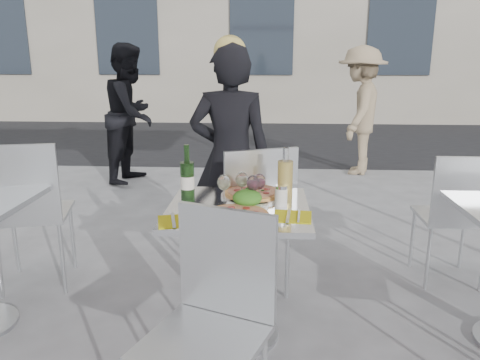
# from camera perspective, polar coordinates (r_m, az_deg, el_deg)

# --- Properties ---
(ground) EXTENTS (80.00, 80.00, 0.00)m
(ground) POSITION_cam_1_polar(r_m,az_deg,el_deg) (2.73, -0.19, -18.36)
(ground) COLOR slate
(street_asphalt) EXTENTS (24.00, 5.00, 0.00)m
(street_asphalt) POSITION_cam_1_polar(r_m,az_deg,el_deg) (8.91, 2.34, 5.16)
(street_asphalt) COLOR black
(street_asphalt) RESTS_ON ground
(main_table) EXTENTS (0.72, 0.72, 0.75)m
(main_table) POSITION_cam_1_polar(r_m,az_deg,el_deg) (2.48, -0.20, -7.86)
(main_table) COLOR #B7BABF
(main_table) RESTS_ON ground
(chair_far) EXTENTS (0.58, 0.59, 0.98)m
(chair_far) POSITION_cam_1_polar(r_m,az_deg,el_deg) (2.88, 1.75, -3.66)
(chair_far) COLOR silver
(chair_far) RESTS_ON ground
(chair_near) EXTENTS (0.55, 0.56, 0.93)m
(chair_near) POSITION_cam_1_polar(r_m,az_deg,el_deg) (1.87, -3.19, -15.52)
(chair_near) COLOR silver
(chair_near) RESTS_ON ground
(side_chair_lfar) EXTENTS (0.55, 0.56, 0.99)m
(side_chair_lfar) POSITION_cam_1_polar(r_m,az_deg,el_deg) (3.25, -24.46, -2.73)
(side_chair_lfar) COLOR silver
(side_chair_lfar) RESTS_ON ground
(side_chair_rfar) EXTENTS (0.41, 0.43, 0.91)m
(side_chair_rfar) POSITION_cam_1_polar(r_m,az_deg,el_deg) (3.35, 24.91, -3.23)
(side_chair_rfar) COLOR silver
(side_chair_rfar) RESTS_ON ground
(woman_diner) EXTENTS (0.58, 0.38, 1.59)m
(woman_diner) POSITION_cam_1_polar(r_m,az_deg,el_deg) (3.32, -1.18, 2.60)
(woman_diner) COLOR black
(woman_diner) RESTS_ON ground
(pedestrian_a) EXTENTS (0.75, 0.89, 1.65)m
(pedestrian_a) POSITION_cam_1_polar(r_m,az_deg,el_deg) (5.84, -13.13, 7.86)
(pedestrian_a) COLOR black
(pedestrian_a) RESTS_ON ground
(pedestrian_b) EXTENTS (0.91, 1.19, 1.64)m
(pedestrian_b) POSITION_cam_1_polar(r_m,az_deg,el_deg) (6.28, 14.40, 8.17)
(pedestrian_b) COLOR #988262
(pedestrian_b) RESTS_ON ground
(pizza_near) EXTENTS (0.31, 0.31, 0.02)m
(pizza_near) POSITION_cam_1_polar(r_m,az_deg,el_deg) (2.24, -0.44, -4.32)
(pizza_near) COLOR #E8A75A
(pizza_near) RESTS_ON main_table
(pizza_far) EXTENTS (0.35, 0.35, 0.03)m
(pizza_far) POSITION_cam_1_polar(r_m,az_deg,el_deg) (2.56, 1.54, -1.70)
(pizza_far) COLOR white
(pizza_far) RESTS_ON main_table
(salad_plate) EXTENTS (0.22, 0.22, 0.09)m
(salad_plate) POSITION_cam_1_polar(r_m,az_deg,el_deg) (2.40, 0.91, -2.38)
(salad_plate) COLOR white
(salad_plate) RESTS_ON main_table
(wine_bottle) EXTENTS (0.07, 0.08, 0.29)m
(wine_bottle) POSITION_cam_1_polar(r_m,az_deg,el_deg) (2.52, -6.44, 0.24)
(wine_bottle) COLOR #2A5A21
(wine_bottle) RESTS_ON main_table
(carafe) EXTENTS (0.08, 0.08, 0.29)m
(carafe) POSITION_cam_1_polar(r_m,az_deg,el_deg) (2.46, 5.52, -0.01)
(carafe) COLOR #E5C862
(carafe) RESTS_ON main_table
(sugar_shaker) EXTENTS (0.06, 0.06, 0.11)m
(sugar_shaker) POSITION_cam_1_polar(r_m,az_deg,el_deg) (2.41, 5.03, -1.90)
(sugar_shaker) COLOR white
(sugar_shaker) RESTS_ON main_table
(wineglass_white_a) EXTENTS (0.07, 0.07, 0.16)m
(wineglass_white_a) POSITION_cam_1_polar(r_m,az_deg,el_deg) (2.42, -1.98, -0.43)
(wineglass_white_a) COLOR white
(wineglass_white_a) RESTS_ON main_table
(wineglass_white_b) EXTENTS (0.07, 0.07, 0.16)m
(wineglass_white_b) POSITION_cam_1_polar(r_m,az_deg,el_deg) (2.47, 0.22, -0.08)
(wineglass_white_b) COLOR white
(wineglass_white_b) RESTS_ON main_table
(wineglass_red_a) EXTENTS (0.07, 0.07, 0.16)m
(wineglass_red_a) POSITION_cam_1_polar(r_m,az_deg,el_deg) (2.40, 1.60, -0.52)
(wineglass_red_a) COLOR white
(wineglass_red_a) RESTS_ON main_table
(wineglass_red_b) EXTENTS (0.07, 0.07, 0.16)m
(wineglass_red_b) POSITION_cam_1_polar(r_m,az_deg,el_deg) (2.43, 2.38, -0.33)
(wineglass_red_b) COLOR white
(wineglass_red_b) RESTS_ON main_table
(napkin_left) EXTENTS (0.22, 0.22, 0.01)m
(napkin_left) POSITION_cam_1_polar(r_m,az_deg,el_deg) (2.21, -7.63, -4.93)
(napkin_left) COLOR #D0CC12
(napkin_left) RESTS_ON main_table
(napkin_right) EXTENTS (0.20, 0.20, 0.01)m
(napkin_right) POSITION_cam_1_polar(r_m,az_deg,el_deg) (2.26, 6.42, -4.40)
(napkin_right) COLOR #D0CC12
(napkin_right) RESTS_ON main_table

